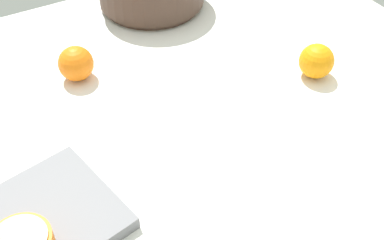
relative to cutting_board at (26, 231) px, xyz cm
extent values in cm
cube|color=white|center=(29.37, 4.80, -2.53)|extent=(115.18, 107.04, 3.00)
cylinder|color=#473328|center=(42.29, 46.55, -0.43)|extent=(21.39, 21.39, 1.20)
cube|color=slate|center=(0.00, 0.00, 0.00)|extent=(27.64, 22.46, 2.06)
cylinder|color=#F6C35B|center=(-1.04, -4.62, 5.07)|extent=(6.98, 6.98, 0.30)
sphere|color=orange|center=(18.33, 29.52, 2.21)|extent=(6.49, 6.49, 6.49)
sphere|color=orange|center=(56.91, 8.16, 2.20)|extent=(6.47, 6.47, 6.47)
camera|label=1|loc=(0.00, -44.61, 55.98)|focal=46.37mm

